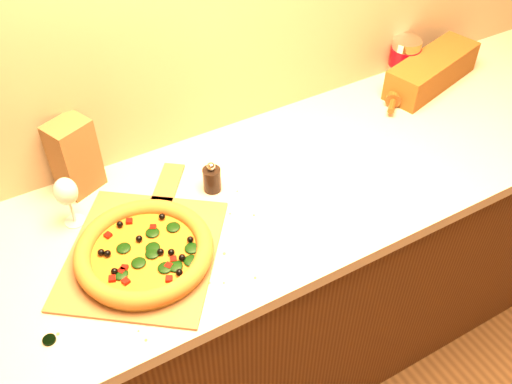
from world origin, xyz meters
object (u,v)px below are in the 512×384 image
pizza (144,252)px  coffee_canister (404,57)px  pepper_grinder (212,179)px  rolling_pin (398,81)px  wine_glass (66,193)px  pizza_peel (145,248)px  dark_jar (75,162)px

pizza → coffee_canister: size_ratio=2.42×
pepper_grinder → rolling_pin: bearing=10.4°
coffee_canister → rolling_pin: bearing=-139.8°
pizza → wine_glass: bearing=118.1°
pepper_grinder → coffee_canister: 0.89m
pizza_peel → pizza: 0.04m
pepper_grinder → wine_glass: size_ratio=0.64×
pizza → rolling_pin: size_ratio=1.18×
coffee_canister → pepper_grinder: bearing=-166.9°
coffee_canister → dark_jar: 1.18m
rolling_pin → dark_jar: 1.12m
pepper_grinder → dark_jar: dark_jar is taller
pizza → pepper_grinder: bearing=29.6°
pizza_peel → rolling_pin: rolling_pin is taller
wine_glass → dark_jar: bearing=67.4°
pizza_peel → wine_glass: (-0.13, 0.19, 0.10)m
pizza_peel → pizza: size_ratio=1.65×
pizza → pizza_peel: bearing=73.2°
pepper_grinder → wine_glass: 0.39m
pizza_peel → pizza: (-0.01, -0.03, 0.03)m
wine_glass → dark_jar: 0.17m
rolling_pin → coffee_canister: (0.06, 0.05, 0.05)m
pizza → rolling_pin: bearing=15.6°
pepper_grinder → rolling_pin: size_ratio=0.33×
pizza → wine_glass: (-0.12, 0.22, 0.08)m
coffee_canister → wine_glass: (-1.24, -0.13, 0.03)m
pepper_grinder → pizza_peel: bearing=-155.3°
pizza → rolling_pin: 1.10m
dark_jar → rolling_pin: bearing=-3.7°
pizza_peel → coffee_canister: (1.12, 0.32, 0.07)m
pizza → pepper_grinder: size_ratio=3.55×
coffee_canister → wine_glass: 1.25m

